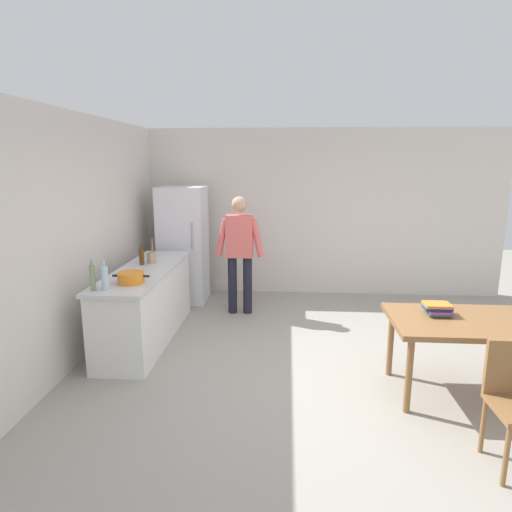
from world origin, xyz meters
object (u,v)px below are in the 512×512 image
(cooking_pot, at_px, (131,278))
(utensil_jar, at_px, (152,257))
(person, at_px, (240,247))
(book_stack, at_px, (438,309))
(bottle_water_clear, at_px, (105,278))
(dining_table, at_px, (468,327))
(bottle_vinegar_tall, at_px, (93,277))
(bottle_beer_brown, at_px, (142,257))
(refrigerator, at_px, (183,245))

(cooking_pot, bearing_deg, utensil_jar, 94.28)
(person, bearing_deg, book_stack, -44.11)
(bottle_water_clear, bearing_deg, utensil_jar, 85.04)
(cooking_pot, distance_m, utensil_jar, 0.95)
(book_stack, bearing_deg, dining_table, -23.42)
(person, height_order, bottle_water_clear, person)
(dining_table, height_order, cooking_pot, cooking_pot)
(cooking_pot, relative_size, bottle_vinegar_tall, 1.25)
(cooking_pot, xyz_separation_m, bottle_beer_brown, (-0.16, 0.85, 0.05))
(refrigerator, relative_size, bottle_water_clear, 6.00)
(bottle_vinegar_tall, bearing_deg, book_stack, -1.10)
(refrigerator, bearing_deg, book_stack, -40.33)
(bottle_water_clear, bearing_deg, person, 59.14)
(refrigerator, distance_m, person, 1.10)
(bottle_beer_brown, distance_m, book_stack, 3.47)
(refrigerator, xyz_separation_m, utensil_jar, (-0.10, -1.29, 0.08))
(person, distance_m, bottle_water_clear, 2.26)
(utensil_jar, xyz_separation_m, bottle_water_clear, (-0.10, -1.21, 0.05))
(person, xyz_separation_m, book_stack, (2.10, -2.04, -0.17))
(bottle_vinegar_tall, relative_size, book_stack, 1.27)
(book_stack, bearing_deg, bottle_beer_brown, 159.72)
(bottle_beer_brown, relative_size, bottle_water_clear, 0.87)
(refrigerator, relative_size, bottle_beer_brown, 6.92)
(cooking_pot, distance_m, book_stack, 3.11)
(dining_table, relative_size, cooking_pot, 3.50)
(bottle_vinegar_tall, bearing_deg, refrigerator, 82.83)
(utensil_jar, height_order, bottle_water_clear, utensil_jar)
(utensil_jar, relative_size, bottle_beer_brown, 1.23)
(book_stack, bearing_deg, bottle_vinegar_tall, 178.90)
(bottle_vinegar_tall, bearing_deg, person, 57.30)
(cooking_pot, xyz_separation_m, utensil_jar, (-0.07, 0.95, 0.02))
(bottle_beer_brown, bearing_deg, person, 36.17)
(bottle_beer_brown, bearing_deg, bottle_water_clear, -90.61)
(person, bearing_deg, cooking_pot, -120.26)
(person, bearing_deg, bottle_water_clear, -120.86)
(bottle_vinegar_tall, distance_m, bottle_water_clear, 0.12)
(bottle_water_clear, height_order, book_stack, bottle_water_clear)
(dining_table, bearing_deg, bottle_water_clear, 176.63)
(utensil_jar, xyz_separation_m, bottle_vinegar_tall, (-0.21, -1.24, 0.06))
(refrigerator, distance_m, utensil_jar, 1.29)
(refrigerator, bearing_deg, bottle_vinegar_tall, -97.17)
(cooking_pot, xyz_separation_m, book_stack, (3.09, -0.36, -0.15))
(bottle_vinegar_tall, height_order, book_stack, bottle_vinegar_tall)
(bottle_vinegar_tall, relative_size, bottle_water_clear, 1.07)
(cooking_pot, relative_size, bottle_water_clear, 1.33)
(dining_table, height_order, bottle_water_clear, bottle_water_clear)
(utensil_jar, height_order, book_stack, utensil_jar)
(refrigerator, xyz_separation_m, bottle_water_clear, (-0.21, -2.49, 0.13))
(utensil_jar, height_order, bottle_vinegar_tall, same)
(bottle_water_clear, bearing_deg, dining_table, -3.37)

